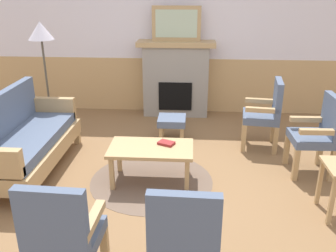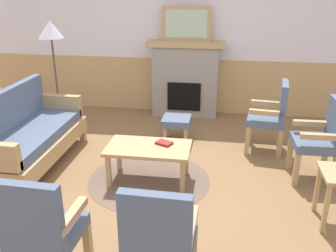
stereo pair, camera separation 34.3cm
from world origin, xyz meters
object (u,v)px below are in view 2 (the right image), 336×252
Objects in this scene: book_on_table at (164,143)px; armchair_front_left at (42,228)px; coffee_table at (149,151)px; footstool at (177,122)px; fireplace at (185,78)px; framed_picture at (186,24)px; floor_lamp_by_couch at (51,37)px; couch at (30,136)px; armchair_near_fireplace at (322,136)px; armchair_by_window_left at (272,114)px; armchair_front_center at (159,239)px.

armchair_front_left reaches higher than book_on_table.
coffee_table reaches higher than footstool.
fireplace is 0.91m from framed_picture.
framed_picture is 0.48× the size of floor_lamp_by_couch.
armchair_front_left is at bearing -98.41° from framed_picture.
couch is at bearing 177.08° from book_on_table.
fireplace is 1.33× the size of armchair_front_left.
couch reaches higher than footstool.
floor_lamp_by_couch is (-1.26, 3.10, 0.91)m from armchair_front_left.
coffee_table is 0.98× the size of armchair_near_fireplace.
couch is 4.50× the size of footstool.
book_on_table is 0.18× the size of armchair_front_left.
couch is at bearing -148.80° from footstool.
armchair_by_window_left is at bearing 35.62° from coffee_table.
couch reaches higher than book_on_table.
fireplace is at bearing 89.99° from book_on_table.
framed_picture is 2.66m from coffee_table.
book_on_table is 0.18× the size of armchair_near_fireplace.
book_on_table is (1.72, -0.09, 0.06)m from couch.
footstool is (0.17, 1.22, -0.10)m from coffee_table.
floor_lamp_by_couch is at bearing 140.94° from coffee_table.
armchair_front_left is (-0.61, -2.93, 0.25)m from footstool.
armchair_front_left is at bearing -139.22° from armchair_near_fireplace.
footstool is 0.41× the size of armchair_front_left.
couch is at bearing -163.69° from armchair_by_window_left.
armchair_near_fireplace is (1.79, -2.03, -0.11)m from fireplace.
floor_lamp_by_couch reaches higher than coffee_table.
armchair_near_fireplace is at bearing -25.72° from footstool.
armchair_front_center is (0.25, -2.93, 0.25)m from footstool.
framed_picture is 0.83× the size of coffee_table.
armchair_by_window_left is (1.31, -1.32, -1.02)m from framed_picture.
floor_lamp_by_couch is at bearing -151.77° from framed_picture.
floor_lamp_by_couch is at bearing 145.31° from book_on_table.
armchair_near_fireplace is 3.17m from armchair_front_left.
framed_picture reaches higher than book_on_table.
couch is 1.61m from floor_lamp_by_couch.
armchair_by_window_left and armchair_front_left have the same top height.
framed_picture reaches higher than footstool.
coffee_table is 2.40× the size of footstool.
armchair_by_window_left is at bearing -6.74° from footstool.
armchair_front_center is (0.26, -1.80, 0.08)m from book_on_table.
framed_picture reaches higher than fireplace.
book_on_table is (-0.00, -2.30, -1.10)m from framed_picture.
couch is 1.56m from coffee_table.
book_on_table reaches higher than coffee_table.
armchair_near_fireplace is (1.80, 0.27, 0.08)m from book_on_table.
coffee_table is at bearing -98.02° from footstool.
couch is 1.84× the size of armchair_front_center.
armchair_front_center is (-1.06, -2.77, 0.00)m from armchair_by_window_left.
armchair_front_left is at bearing -67.83° from floor_lamp_by_couch.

